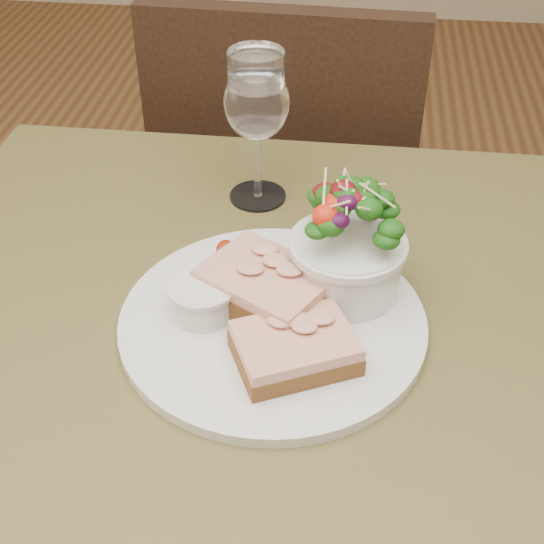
# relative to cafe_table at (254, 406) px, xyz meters

# --- Properties ---
(cafe_table) EXTENTS (0.80, 0.80, 0.75)m
(cafe_table) POSITION_rel_cafe_table_xyz_m (0.00, 0.00, 0.00)
(cafe_table) COLOR #4E4421
(cafe_table) RESTS_ON ground
(chair_far) EXTENTS (0.44, 0.44, 0.90)m
(chair_far) POSITION_rel_cafe_table_xyz_m (-0.02, 0.67, -0.36)
(chair_far) COLOR black
(chair_far) RESTS_ON ground
(dinner_plate) EXTENTS (0.31, 0.31, 0.01)m
(dinner_plate) POSITION_rel_cafe_table_xyz_m (0.02, 0.02, 0.11)
(dinner_plate) COLOR silver
(dinner_plate) RESTS_ON cafe_table
(sandwich_front) EXTENTS (0.13, 0.12, 0.03)m
(sandwich_front) POSITION_rel_cafe_table_xyz_m (0.04, -0.04, 0.13)
(sandwich_front) COLOR #432512
(sandwich_front) RESTS_ON dinner_plate
(sandwich_back) EXTENTS (0.15, 0.14, 0.03)m
(sandwich_back) POSITION_rel_cafe_table_xyz_m (0.01, 0.04, 0.14)
(sandwich_back) COLOR #432512
(sandwich_back) RESTS_ON dinner_plate
(ramekin) EXTENTS (0.06, 0.06, 0.04)m
(ramekin) POSITION_rel_cafe_table_xyz_m (-0.05, 0.02, 0.13)
(ramekin) COLOR silver
(ramekin) RESTS_ON dinner_plate
(salad_bowl) EXTENTS (0.11, 0.11, 0.13)m
(salad_bowl) POSITION_rel_cafe_table_xyz_m (0.09, 0.07, 0.17)
(salad_bowl) COLOR silver
(salad_bowl) RESTS_ON dinner_plate
(garnish) EXTENTS (0.05, 0.04, 0.02)m
(garnish) POSITION_rel_cafe_table_xyz_m (-0.03, 0.11, 0.12)
(garnish) COLOR black
(garnish) RESTS_ON dinner_plate
(wine_glass) EXTENTS (0.08, 0.08, 0.18)m
(wine_glass) POSITION_rel_cafe_table_xyz_m (-0.03, 0.25, 0.22)
(wine_glass) COLOR white
(wine_glass) RESTS_ON cafe_table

